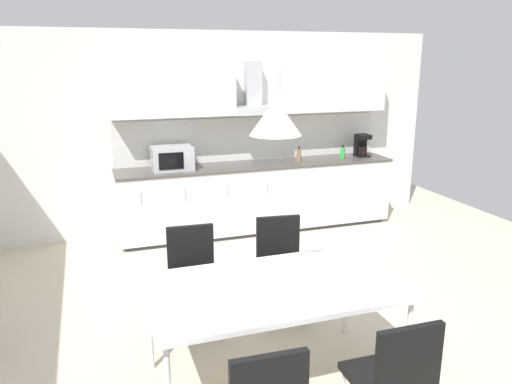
{
  "coord_description": "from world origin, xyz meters",
  "views": [
    {
      "loc": [
        -1.18,
        -3.6,
        2.17
      ],
      "look_at": [
        0.23,
        0.54,
        1.0
      ],
      "focal_mm": 35.0,
      "sensor_mm": 36.0,
      "label": 1
    }
  ],
  "objects_px": {
    "dining_table": "(274,290)",
    "chair_far_right": "(281,258)",
    "coffee_maker": "(362,145)",
    "bottle_brown": "(299,155)",
    "pendant_lamp": "(276,117)",
    "microwave": "(172,158)",
    "bottle_green": "(343,153)",
    "chair_far_left": "(193,269)",
    "chair_near_right": "(396,374)"
  },
  "relations": [
    {
      "from": "dining_table",
      "to": "chair_far_right",
      "type": "distance_m",
      "value": 0.95
    },
    {
      "from": "coffee_maker",
      "to": "bottle_brown",
      "type": "xyz_separation_m",
      "value": [
        -0.95,
        -0.05,
        -0.07
      ]
    },
    {
      "from": "chair_far_right",
      "to": "pendant_lamp",
      "type": "height_order",
      "value": "pendant_lamp"
    },
    {
      "from": "dining_table",
      "to": "bottle_brown",
      "type": "bearing_deg",
      "value": 63.73
    },
    {
      "from": "pendant_lamp",
      "to": "chair_far_right",
      "type": "bearing_deg",
      "value": 65.63
    },
    {
      "from": "bottle_brown",
      "to": "dining_table",
      "type": "relative_size",
      "value": 0.12
    },
    {
      "from": "microwave",
      "to": "pendant_lamp",
      "type": "distance_m",
      "value": 3.15
    },
    {
      "from": "bottle_green",
      "to": "chair_far_left",
      "type": "bearing_deg",
      "value": -139.33
    },
    {
      "from": "bottle_brown",
      "to": "chair_far_right",
      "type": "relative_size",
      "value": 0.22
    },
    {
      "from": "pendant_lamp",
      "to": "microwave",
      "type": "bearing_deg",
      "value": 92.8
    },
    {
      "from": "dining_table",
      "to": "coffee_maker",
      "type": "bearing_deg",
      "value": 51.55
    },
    {
      "from": "microwave",
      "to": "pendant_lamp",
      "type": "xyz_separation_m",
      "value": [
        0.15,
        -3.04,
        0.81
      ]
    },
    {
      "from": "chair_far_left",
      "to": "chair_near_right",
      "type": "bearing_deg",
      "value": -66.34
    },
    {
      "from": "chair_far_right",
      "to": "chair_near_right",
      "type": "distance_m",
      "value": 1.71
    },
    {
      "from": "microwave",
      "to": "chair_far_right",
      "type": "height_order",
      "value": "microwave"
    },
    {
      "from": "microwave",
      "to": "chair_near_right",
      "type": "distance_m",
      "value": 3.96
    },
    {
      "from": "coffee_maker",
      "to": "pendant_lamp",
      "type": "relative_size",
      "value": 0.94
    },
    {
      "from": "microwave",
      "to": "coffee_maker",
      "type": "bearing_deg",
      "value": 0.58
    },
    {
      "from": "dining_table",
      "to": "chair_near_right",
      "type": "relative_size",
      "value": 1.93
    },
    {
      "from": "microwave",
      "to": "dining_table",
      "type": "relative_size",
      "value": 0.29
    },
    {
      "from": "pendant_lamp",
      "to": "chair_near_right",
      "type": "bearing_deg",
      "value": -66.23
    },
    {
      "from": "dining_table",
      "to": "bottle_green",
      "type": "bearing_deg",
      "value": 54.79
    },
    {
      "from": "bottle_green",
      "to": "chair_far_right",
      "type": "relative_size",
      "value": 0.21
    },
    {
      "from": "chair_far_right",
      "to": "pendant_lamp",
      "type": "xyz_separation_m",
      "value": [
        -0.39,
        -0.86,
        1.3
      ]
    },
    {
      "from": "bottle_green",
      "to": "dining_table",
      "type": "distance_m",
      "value": 3.67
    },
    {
      "from": "coffee_maker",
      "to": "chair_far_right",
      "type": "distance_m",
      "value": 3.06
    },
    {
      "from": "coffee_maker",
      "to": "bottle_brown",
      "type": "relative_size",
      "value": 1.55
    },
    {
      "from": "chair_far_right",
      "to": "chair_near_right",
      "type": "height_order",
      "value": "same"
    },
    {
      "from": "dining_table",
      "to": "pendant_lamp",
      "type": "xyz_separation_m",
      "value": [
        0.0,
        -0.0,
        1.14
      ]
    },
    {
      "from": "coffee_maker",
      "to": "chair_far_left",
      "type": "xyz_separation_m",
      "value": [
        -2.81,
        -2.21,
        -0.5
      ]
    },
    {
      "from": "chair_far_left",
      "to": "dining_table",
      "type": "bearing_deg",
      "value": -66.45
    },
    {
      "from": "bottle_green",
      "to": "dining_table",
      "type": "relative_size",
      "value": 0.11
    },
    {
      "from": "microwave",
      "to": "chair_near_right",
      "type": "height_order",
      "value": "microwave"
    },
    {
      "from": "dining_table",
      "to": "chair_far_left",
      "type": "xyz_separation_m",
      "value": [
        -0.37,
        0.86,
        -0.16
      ]
    },
    {
      "from": "chair_far_right",
      "to": "pendant_lamp",
      "type": "bearing_deg",
      "value": -114.37
    },
    {
      "from": "bottle_green",
      "to": "chair_far_left",
      "type": "relative_size",
      "value": 0.21
    },
    {
      "from": "bottle_green",
      "to": "chair_far_right",
      "type": "bearing_deg",
      "value": -128.9
    },
    {
      "from": "microwave",
      "to": "coffee_maker",
      "type": "relative_size",
      "value": 1.6
    },
    {
      "from": "bottle_brown",
      "to": "dining_table",
      "type": "height_order",
      "value": "bottle_brown"
    },
    {
      "from": "microwave",
      "to": "bottle_green",
      "type": "height_order",
      "value": "microwave"
    },
    {
      "from": "microwave",
      "to": "chair_far_right",
      "type": "xyz_separation_m",
      "value": [
        0.54,
        -2.19,
        -0.49
      ]
    },
    {
      "from": "chair_far_right",
      "to": "chair_far_left",
      "type": "relative_size",
      "value": 1.0
    },
    {
      "from": "bottle_green",
      "to": "chair_near_right",
      "type": "distance_m",
      "value": 4.24
    },
    {
      "from": "bottle_green",
      "to": "pendant_lamp",
      "type": "relative_size",
      "value": 0.57
    },
    {
      "from": "microwave",
      "to": "bottle_green",
      "type": "relative_size",
      "value": 2.63
    },
    {
      "from": "bottle_green",
      "to": "bottle_brown",
      "type": "distance_m",
      "value": 0.62
    },
    {
      "from": "coffee_maker",
      "to": "pendant_lamp",
      "type": "bearing_deg",
      "value": -128.45
    },
    {
      "from": "coffee_maker",
      "to": "chair_near_right",
      "type": "bearing_deg",
      "value": -117.7
    },
    {
      "from": "microwave",
      "to": "coffee_maker",
      "type": "height_order",
      "value": "coffee_maker"
    },
    {
      "from": "microwave",
      "to": "chair_far_left",
      "type": "relative_size",
      "value": 0.55
    }
  ]
}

